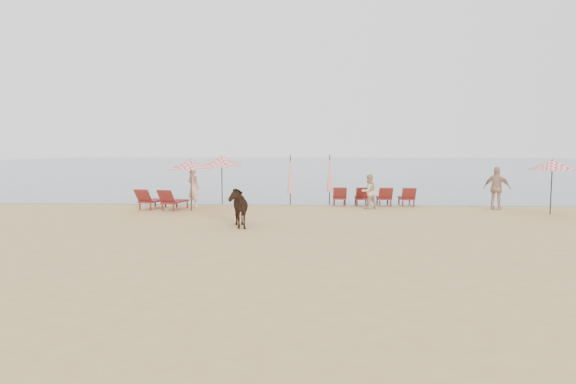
# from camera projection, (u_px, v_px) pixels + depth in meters

# --- Properties ---
(ground) EXTENTS (120.00, 120.00, 0.00)m
(ground) POSITION_uv_depth(u_px,v_px,m) (279.00, 246.00, 13.55)
(ground) COLOR tan
(ground) RESTS_ON ground
(sea) EXTENTS (160.00, 140.00, 0.06)m
(sea) POSITION_uv_depth(u_px,v_px,m) (307.00, 164.00, 93.15)
(sea) COLOR #51606B
(sea) RESTS_ON ground
(lounger_cluster_left) EXTENTS (2.16, 2.11, 0.65)m
(lounger_cluster_left) POSITION_uv_depth(u_px,v_px,m) (161.00, 200.00, 21.79)
(lounger_cluster_left) COLOR maroon
(lounger_cluster_left) RESTS_ON ground
(lounger_cluster_right) EXTENTS (3.96, 1.79, 0.62)m
(lounger_cluster_right) POSITION_uv_depth(u_px,v_px,m) (373.00, 197.00, 23.51)
(lounger_cluster_right) COLOR maroon
(lounger_cluster_right) RESTS_ON ground
(umbrella_open_left_a) EXTENTS (2.02, 2.02, 2.30)m
(umbrella_open_left_a) POSITION_uv_depth(u_px,v_px,m) (191.00, 164.00, 21.22)
(umbrella_open_left_a) COLOR black
(umbrella_open_left_a) RESTS_ON ground
(umbrella_open_left_b) EXTENTS (1.98, 2.01, 2.52)m
(umbrella_open_left_b) POSITION_uv_depth(u_px,v_px,m) (222.00, 160.00, 24.13)
(umbrella_open_left_b) COLOR black
(umbrella_open_left_b) RESTS_ON ground
(umbrella_open_right) EXTENTS (1.89, 1.89, 2.31)m
(umbrella_open_right) POSITION_uv_depth(u_px,v_px,m) (552.00, 165.00, 20.04)
(umbrella_open_right) COLOR black
(umbrella_open_right) RESTS_ON ground
(umbrella_closed_left) EXTENTS (0.30, 0.30, 2.45)m
(umbrella_closed_left) POSITION_uv_depth(u_px,v_px,m) (290.00, 175.00, 23.45)
(umbrella_closed_left) COLOR black
(umbrella_closed_left) RESTS_ON ground
(umbrella_closed_right) EXTENTS (0.30, 0.30, 2.48)m
(umbrella_closed_right) POSITION_uv_depth(u_px,v_px,m) (330.00, 174.00, 23.94)
(umbrella_closed_right) COLOR black
(umbrella_closed_right) RESTS_ON ground
(cow) EXTENTS (1.25, 1.86, 1.44)m
(cow) POSITION_uv_depth(u_px,v_px,m) (236.00, 207.00, 16.87)
(cow) COLOR black
(cow) RESTS_ON ground
(beachgoer_left) EXTENTS (0.82, 0.76, 1.88)m
(beachgoer_left) POSITION_uv_depth(u_px,v_px,m) (194.00, 187.00, 22.77)
(beachgoer_left) COLOR #E0AC8C
(beachgoer_left) RESTS_ON ground
(beachgoer_right_a) EXTENTS (0.97, 0.90, 1.59)m
(beachgoer_right_a) POSITION_uv_depth(u_px,v_px,m) (369.00, 192.00, 22.12)
(beachgoer_right_a) COLOR tan
(beachgoer_right_a) RESTS_ON ground
(beachgoer_right_b) EXTENTS (1.23, 0.99, 1.96)m
(beachgoer_right_b) POSITION_uv_depth(u_px,v_px,m) (497.00, 188.00, 21.71)
(beachgoer_right_b) COLOR tan
(beachgoer_right_b) RESTS_ON ground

